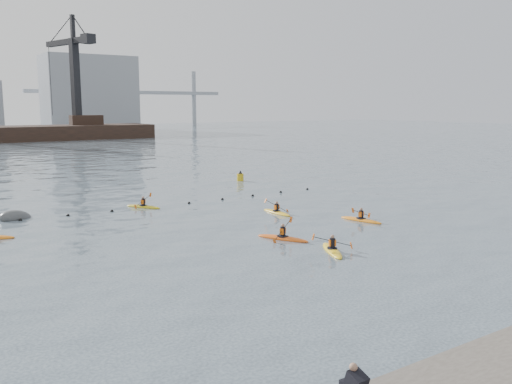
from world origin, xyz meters
The scene contains 9 objects.
ground centered at (0.00, 0.00, 0.00)m, with size 400.00×400.00×0.00m, color #323D48.
float_line centered at (-0.50, 22.53, 0.03)m, with size 33.24×0.73×0.24m.
kayaker_0 centered at (3.36, 9.24, 0.10)m, with size 2.04×3.14×1.23m.
kayaker_1 centered at (3.95, 5.75, 0.10)m, with size 1.99×3.09×1.08m.
kayaker_3 centered at (7.42, 15.48, 0.09)m, with size 2.11×3.00×1.24m.
kayaker_4 centered at (10.53, 10.39, 0.09)m, with size 2.09×3.14×1.12m.
kayaker_5 centered at (0.47, 22.69, 0.09)m, with size 2.07×2.80×1.07m.
mooring_buoy centered at (-8.13, 23.58, 0.00)m, with size 2.29×1.36×1.15m, color #3A3D3F.
nav_buoy centered at (14.00, 30.90, 0.37)m, with size 0.67×0.67×1.22m.
Camera 1 is at (-14.26, -14.65, 7.43)m, focal length 38.00 mm.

